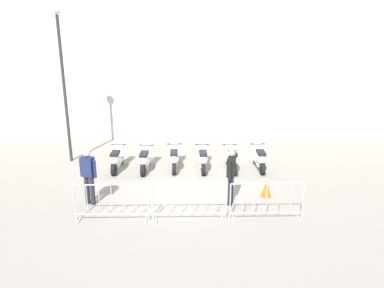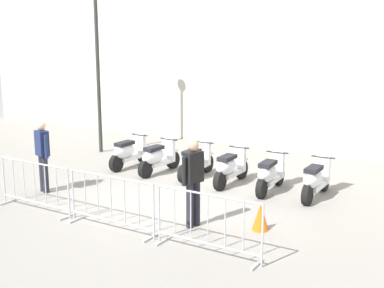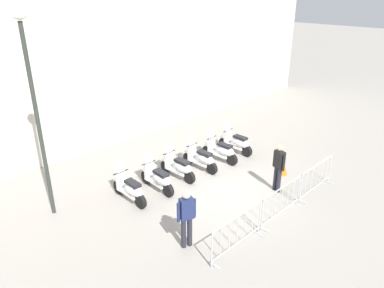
{
  "view_description": "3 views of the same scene",
  "coord_description": "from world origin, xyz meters",
  "px_view_note": "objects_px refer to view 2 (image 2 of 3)",
  "views": [
    {
      "loc": [
        0.11,
        -10.86,
        4.74
      ],
      "look_at": [
        0.16,
        2.17,
        0.95
      ],
      "focal_mm": 32.92,
      "sensor_mm": 36.0,
      "label": 1
    },
    {
      "loc": [
        6.14,
        -8.77,
        3.53
      ],
      "look_at": [
        -0.27,
        1.3,
        1.06
      ],
      "focal_mm": 45.91,
      "sensor_mm": 36.0,
      "label": 2
    },
    {
      "loc": [
        -8.37,
        -6.96,
        6.48
      ],
      "look_at": [
        -0.0,
        1.82,
        1.23
      ],
      "focal_mm": 33.92,
      "sensor_mm": 36.0,
      "label": 3
    }
  ],
  "objects_px": {
    "barrier_segment_0": "(35,187)",
    "officer_mid_plaza": "(43,152)",
    "traffic_cone": "(261,216)",
    "motorcycle_3": "(230,167)",
    "officer_near_row_end": "(193,178)",
    "motorcycle_4": "(270,174)",
    "motorcycle_2": "(195,161)",
    "barrier_segment_1": "(111,203)",
    "barrier_segment_2": "(208,224)",
    "motorcycle_0": "(129,152)",
    "motorcycle_5": "(315,179)",
    "motorcycle_1": "(158,157)",
    "street_lamp": "(97,42)"
  },
  "relations": [
    {
      "from": "barrier_segment_0",
      "to": "officer_mid_plaza",
      "type": "height_order",
      "value": "officer_mid_plaza"
    },
    {
      "from": "traffic_cone",
      "to": "motorcycle_3",
      "type": "bearing_deg",
      "value": 129.06
    },
    {
      "from": "officer_near_row_end",
      "to": "officer_mid_plaza",
      "type": "height_order",
      "value": "same"
    },
    {
      "from": "motorcycle_3",
      "to": "motorcycle_4",
      "type": "height_order",
      "value": "same"
    },
    {
      "from": "motorcycle_4",
      "to": "barrier_segment_0",
      "type": "distance_m",
      "value": 5.38
    },
    {
      "from": "motorcycle_2",
      "to": "barrier_segment_1",
      "type": "xyz_separation_m",
      "value": [
        0.61,
        -3.98,
        0.07
      ]
    },
    {
      "from": "barrier_segment_0",
      "to": "barrier_segment_1",
      "type": "xyz_separation_m",
      "value": [
        2.12,
        0.04,
        0.0
      ]
    },
    {
      "from": "barrier_segment_0",
      "to": "barrier_segment_2",
      "type": "bearing_deg",
      "value": 1.01
    },
    {
      "from": "barrier_segment_0",
      "to": "barrier_segment_2",
      "type": "relative_size",
      "value": 1.0
    },
    {
      "from": "motorcycle_0",
      "to": "barrier_segment_2",
      "type": "bearing_deg",
      "value": -38.05
    },
    {
      "from": "motorcycle_5",
      "to": "barrier_segment_1",
      "type": "distance_m",
      "value": 4.79
    },
    {
      "from": "motorcycle_5",
      "to": "barrier_segment_2",
      "type": "xyz_separation_m",
      "value": [
        -0.54,
        -3.94,
        0.07
      ]
    },
    {
      "from": "officer_near_row_end",
      "to": "motorcycle_5",
      "type": "bearing_deg",
      "value": 64.38
    },
    {
      "from": "motorcycle_1",
      "to": "barrier_segment_2",
      "type": "distance_m",
      "value": 5.38
    },
    {
      "from": "motorcycle_1",
      "to": "officer_near_row_end",
      "type": "xyz_separation_m",
      "value": [
        2.94,
        -2.83,
        0.53
      ]
    },
    {
      "from": "barrier_segment_2",
      "to": "officer_mid_plaza",
      "type": "distance_m",
      "value": 5.24
    },
    {
      "from": "motorcycle_2",
      "to": "motorcycle_4",
      "type": "bearing_deg",
      "value": -2.66
    },
    {
      "from": "motorcycle_0",
      "to": "motorcycle_3",
      "type": "xyz_separation_m",
      "value": [
        3.28,
        0.02,
        0.0
      ]
    },
    {
      "from": "barrier_segment_0",
      "to": "barrier_segment_2",
      "type": "xyz_separation_m",
      "value": [
        4.24,
        0.07,
        0.0
      ]
    },
    {
      "from": "street_lamp",
      "to": "motorcycle_1",
      "type": "bearing_deg",
      "value": -20.49
    },
    {
      "from": "motorcycle_2",
      "to": "street_lamp",
      "type": "bearing_deg",
      "value": 166.43
    },
    {
      "from": "motorcycle_2",
      "to": "motorcycle_3",
      "type": "relative_size",
      "value": 1.0
    },
    {
      "from": "motorcycle_1",
      "to": "motorcycle_5",
      "type": "distance_m",
      "value": 4.38
    },
    {
      "from": "motorcycle_0",
      "to": "traffic_cone",
      "type": "bearing_deg",
      "value": -24.51
    },
    {
      "from": "barrier_segment_1",
      "to": "street_lamp",
      "type": "relative_size",
      "value": 0.34
    },
    {
      "from": "motorcycle_0",
      "to": "motorcycle_3",
      "type": "bearing_deg",
      "value": 0.3
    },
    {
      "from": "barrier_segment_1",
      "to": "traffic_cone",
      "type": "bearing_deg",
      "value": 31.82
    },
    {
      "from": "motorcycle_5",
      "to": "street_lamp",
      "type": "relative_size",
      "value": 0.29
    },
    {
      "from": "motorcycle_4",
      "to": "barrier_segment_2",
      "type": "relative_size",
      "value": 0.85
    },
    {
      "from": "traffic_cone",
      "to": "motorcycle_1",
      "type": "bearing_deg",
      "value": 150.83
    },
    {
      "from": "officer_near_row_end",
      "to": "traffic_cone",
      "type": "xyz_separation_m",
      "value": [
        1.2,
        0.52,
        -0.71
      ]
    },
    {
      "from": "motorcycle_1",
      "to": "motorcycle_4",
      "type": "height_order",
      "value": "same"
    },
    {
      "from": "motorcycle_2",
      "to": "motorcycle_3",
      "type": "xyz_separation_m",
      "value": [
        1.09,
        -0.07,
        0.0
      ]
    },
    {
      "from": "street_lamp",
      "to": "officer_mid_plaza",
      "type": "height_order",
      "value": "street_lamp"
    },
    {
      "from": "barrier_segment_2",
      "to": "motorcycle_0",
      "type": "bearing_deg",
      "value": 141.95
    },
    {
      "from": "motorcycle_4",
      "to": "officer_near_row_end",
      "type": "bearing_deg",
      "value": -96.82
    },
    {
      "from": "motorcycle_0",
      "to": "motorcycle_4",
      "type": "relative_size",
      "value": 1.0
    },
    {
      "from": "barrier_segment_2",
      "to": "barrier_segment_0",
      "type": "bearing_deg",
      "value": -178.99
    },
    {
      "from": "motorcycle_3",
      "to": "barrier_segment_1",
      "type": "height_order",
      "value": "motorcycle_3"
    },
    {
      "from": "motorcycle_4",
      "to": "barrier_segment_1",
      "type": "distance_m",
      "value": 4.19
    },
    {
      "from": "officer_mid_plaza",
      "to": "motorcycle_2",
      "type": "bearing_deg",
      "value": 51.41
    },
    {
      "from": "motorcycle_1",
      "to": "traffic_cone",
      "type": "height_order",
      "value": "motorcycle_1"
    },
    {
      "from": "motorcycle_0",
      "to": "motorcycle_1",
      "type": "distance_m",
      "value": 1.1
    },
    {
      "from": "barrier_segment_1",
      "to": "motorcycle_3",
      "type": "bearing_deg",
      "value": 83.01
    },
    {
      "from": "barrier_segment_0",
      "to": "street_lamp",
      "type": "xyz_separation_m",
      "value": [
        -2.81,
        5.06,
        3.04
      ]
    },
    {
      "from": "barrier_segment_1",
      "to": "barrier_segment_0",
      "type": "bearing_deg",
      "value": -178.99
    },
    {
      "from": "barrier_segment_1",
      "to": "traffic_cone",
      "type": "relative_size",
      "value": 3.7
    },
    {
      "from": "barrier_segment_1",
      "to": "officer_mid_plaza",
      "type": "bearing_deg",
      "value": 162.01
    },
    {
      "from": "motorcycle_4",
      "to": "barrier_segment_0",
      "type": "xyz_separation_m",
      "value": [
        -3.7,
        -3.91,
        0.07
      ]
    },
    {
      "from": "barrier_segment_2",
      "to": "traffic_cone",
      "type": "bearing_deg",
      "value": 78.17
    }
  ]
}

